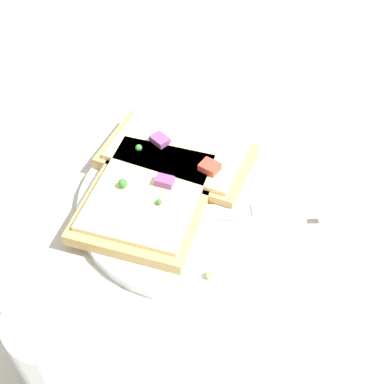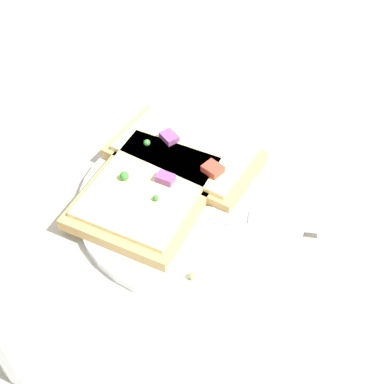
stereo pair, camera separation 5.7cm
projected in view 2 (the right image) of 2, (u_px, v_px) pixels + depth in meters
The scene contains 8 objects.
ground_plane at pixel (192, 205), 0.59m from camera, with size 4.00×4.00×0.00m, color #BCB29E.
plate at pixel (192, 202), 0.59m from camera, with size 0.25×0.25×0.01m.
fork at pixel (197, 175), 0.60m from camera, with size 0.12×0.20×0.01m.
knife at pixel (240, 218), 0.56m from camera, with size 0.11×0.20×0.01m.
pizza_slice_main at pixel (149, 191), 0.58m from camera, with size 0.20×0.20×0.03m.
pizza_slice_corner at pixel (185, 154), 0.61m from camera, with size 0.19×0.18×0.03m.
crumb_scatter at pixel (156, 212), 0.56m from camera, with size 0.14×0.04×0.01m.
drinking_glass at pixel (34, 325), 0.44m from camera, with size 0.08×0.08×0.09m.
Camera 2 is at (0.36, -0.13, 0.45)m, focal length 50.00 mm.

